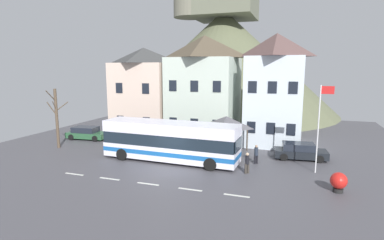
{
  "coord_description": "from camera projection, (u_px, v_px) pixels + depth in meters",
  "views": [
    {
      "loc": [
        9.23,
        -20.33,
        7.62
      ],
      "look_at": [
        0.27,
        5.74,
        3.06
      ],
      "focal_mm": 29.0,
      "sensor_mm": 36.0,
      "label": 1
    }
  ],
  "objects": [
    {
      "name": "pedestrian_02",
      "position": [
        224.0,
        148.0,
        26.51
      ],
      "size": [
        0.33,
        0.33,
        1.53
      ],
      "color": "black",
      "rests_on": "ground_plane"
    },
    {
      "name": "parked_car_01",
      "position": [
        131.0,
        138.0,
        31.37
      ],
      "size": [
        4.6,
        2.15,
        1.41
      ],
      "rotation": [
        0.0,
        0.0,
        0.05
      ],
      "color": "black",
      "rests_on": "ground_plane"
    },
    {
      "name": "bus_shelter",
      "position": [
        226.0,
        122.0,
        27.8
      ],
      "size": [
        3.6,
        3.6,
        3.43
      ],
      "color": "#473D33",
      "rests_on": "ground_plane"
    },
    {
      "name": "public_bench",
      "position": [
        212.0,
        143.0,
        30.34
      ],
      "size": [
        1.75,
        0.48,
        0.87
      ],
      "color": "#33473D",
      "rests_on": "ground_plane"
    },
    {
      "name": "pedestrian_01",
      "position": [
        256.0,
        154.0,
        25.07
      ],
      "size": [
        0.31,
        0.31,
        1.56
      ],
      "color": "black",
      "rests_on": "ground_plane"
    },
    {
      "name": "hilltop_castle",
      "position": [
        223.0,
        60.0,
        53.75
      ],
      "size": [
        38.39,
        38.39,
        23.15
      ],
      "color": "#5D6246",
      "rests_on": "ground_plane"
    },
    {
      "name": "townhouse_02",
      "position": [
        275.0,
        89.0,
        31.48
      ],
      "size": [
        5.44,
        6.6,
        11.11
      ],
      "color": "silver",
      "rests_on": "ground_plane"
    },
    {
      "name": "flagpole",
      "position": [
        320.0,
        122.0,
        22.39
      ],
      "size": [
        0.95,
        0.1,
        6.49
      ],
      "color": "silver",
      "rests_on": "ground_plane"
    },
    {
      "name": "parked_car_02",
      "position": [
        87.0,
        133.0,
        33.91
      ],
      "size": [
        4.49,
        2.28,
        1.36
      ],
      "rotation": [
        0.0,
        0.0,
        0.09
      ],
      "color": "#295535",
      "rests_on": "ground_plane"
    },
    {
      "name": "harbour_buoy",
      "position": [
        339.0,
        181.0,
        19.25
      ],
      "size": [
        1.03,
        1.03,
        1.28
      ],
      "color": "black",
      "rests_on": "ground_plane"
    },
    {
      "name": "townhouse_01",
      "position": [
        204.0,
        88.0,
        34.03
      ],
      "size": [
        6.93,
        6.88,
        11.18
      ],
      "color": "silver",
      "rests_on": "ground_plane"
    },
    {
      "name": "ground_plane",
      "position": [
        164.0,
        172.0,
        23.18
      ],
      "size": [
        40.0,
        60.0,
        0.07
      ],
      "color": "#4B4A50"
    },
    {
      "name": "parked_car_00",
      "position": [
        300.0,
        151.0,
        26.4
      ],
      "size": [
        4.48,
        2.33,
        1.39
      ],
      "rotation": [
        0.0,
        0.0,
        0.12
      ],
      "color": "black",
      "rests_on": "ground_plane"
    },
    {
      "name": "transit_bus",
      "position": [
        170.0,
        142.0,
        25.65
      ],
      "size": [
        11.56,
        3.03,
        3.3
      ],
      "rotation": [
        0.0,
        0.0,
        -0.03
      ],
      "color": "white",
      "rests_on": "ground_plane"
    },
    {
      "name": "pedestrian_00",
      "position": [
        247.0,
        163.0,
        22.74
      ],
      "size": [
        0.34,
        0.32,
        1.57
      ],
      "color": "#38332D",
      "rests_on": "ground_plane"
    },
    {
      "name": "bare_tree_00",
      "position": [
        57.0,
        117.0,
        29.81
      ],
      "size": [
        1.37,
        2.15,
        5.75
      ],
      "color": "brown",
      "rests_on": "ground_plane"
    },
    {
      "name": "townhouse_00",
      "position": [
        145.0,
        92.0,
        35.78
      ],
      "size": [
        6.4,
        5.59,
        9.98
      ],
      "color": "beige",
      "rests_on": "ground_plane"
    }
  ]
}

